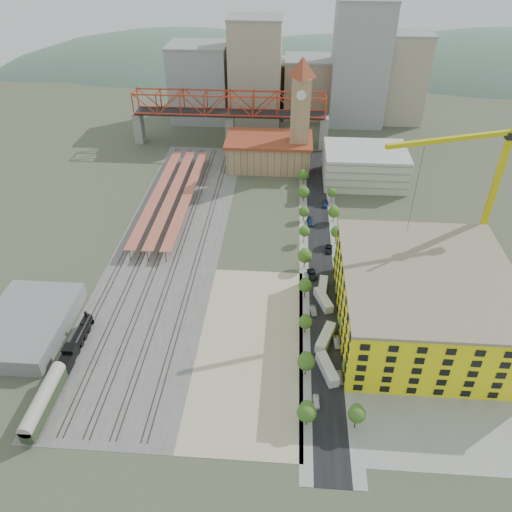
# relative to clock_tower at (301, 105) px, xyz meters

# --- Properties ---
(ground) EXTENTS (400.00, 400.00, 0.00)m
(ground) POSITION_rel_clock_tower_xyz_m (-8.00, -79.99, -28.70)
(ground) COLOR #474C38
(ground) RESTS_ON ground
(ballast_strip) EXTENTS (36.00, 165.00, 0.06)m
(ballast_strip) POSITION_rel_clock_tower_xyz_m (-44.00, -62.49, -28.67)
(ballast_strip) COLOR #605E59
(ballast_strip) RESTS_ON ground
(dirt_lot) EXTENTS (28.00, 67.00, 0.06)m
(dirt_lot) POSITION_rel_clock_tower_xyz_m (-12.00, -111.49, -28.67)
(dirt_lot) COLOR tan
(dirt_lot) RESTS_ON ground
(street_asphalt) EXTENTS (12.00, 170.00, 0.06)m
(street_asphalt) POSITION_rel_clock_tower_xyz_m (8.00, -64.99, -28.67)
(street_asphalt) COLOR black
(street_asphalt) RESTS_ON ground
(sidewalk_west) EXTENTS (3.00, 170.00, 0.04)m
(sidewalk_west) POSITION_rel_clock_tower_xyz_m (2.50, -64.99, -28.68)
(sidewalk_west) COLOR gray
(sidewalk_west) RESTS_ON ground
(sidewalk_east) EXTENTS (3.00, 170.00, 0.04)m
(sidewalk_east) POSITION_rel_clock_tower_xyz_m (13.50, -64.99, -28.68)
(sidewalk_east) COLOR gray
(sidewalk_east) RESTS_ON ground
(construction_pad) EXTENTS (50.00, 90.00, 0.06)m
(construction_pad) POSITION_rel_clock_tower_xyz_m (37.00, -99.99, -28.67)
(construction_pad) COLOR gray
(construction_pad) RESTS_ON ground
(rail_tracks) EXTENTS (26.56, 160.00, 0.18)m
(rail_tracks) POSITION_rel_clock_tower_xyz_m (-45.80, -62.49, -28.55)
(rail_tracks) COLOR #382B23
(rail_tracks) RESTS_ON ground
(platform_canopies) EXTENTS (16.00, 80.00, 4.12)m
(platform_canopies) POSITION_rel_clock_tower_xyz_m (-49.00, -34.99, -24.70)
(platform_canopies) COLOR #C85E4D
(platform_canopies) RESTS_ON ground
(station_hall) EXTENTS (38.00, 24.00, 13.10)m
(station_hall) POSITION_rel_clock_tower_xyz_m (-13.00, 2.01, -22.03)
(station_hall) COLOR tan
(station_hall) RESTS_ON ground
(clock_tower) EXTENTS (12.00, 12.00, 52.00)m
(clock_tower) POSITION_rel_clock_tower_xyz_m (0.00, 0.00, 0.00)
(clock_tower) COLOR tan
(clock_tower) RESTS_ON ground
(parking_garage) EXTENTS (34.00, 26.00, 14.00)m
(parking_garage) POSITION_rel_clock_tower_xyz_m (28.00, -9.99, -21.70)
(parking_garage) COLOR silver
(parking_garage) RESTS_ON ground
(truss_bridge) EXTENTS (94.00, 9.60, 25.60)m
(truss_bridge) POSITION_rel_clock_tower_xyz_m (-33.00, 25.01, -9.83)
(truss_bridge) COLOR gray
(truss_bridge) RESTS_ON ground
(construction_building) EXTENTS (44.60, 50.60, 18.80)m
(construction_building) POSITION_rel_clock_tower_xyz_m (34.00, -99.99, -19.29)
(construction_building) COLOR yellow
(construction_building) RESTS_ON ground
(warehouse) EXTENTS (22.00, 32.00, 5.00)m
(warehouse) POSITION_rel_clock_tower_xyz_m (-74.00, -109.99, -26.20)
(warehouse) COLOR gray
(warehouse) RESTS_ON ground
(street_trees) EXTENTS (15.40, 124.40, 8.00)m
(street_trees) POSITION_rel_clock_tower_xyz_m (8.00, -74.99, -28.70)
(street_trees) COLOR #37671E
(street_trees) RESTS_ON ground
(skyline) EXTENTS (133.00, 46.00, 60.00)m
(skyline) POSITION_rel_clock_tower_xyz_m (-0.53, 62.32, -5.89)
(skyline) COLOR #9EA0A3
(skyline) RESTS_ON ground
(distant_hills) EXTENTS (647.00, 264.00, 227.00)m
(distant_hills) POSITION_rel_clock_tower_xyz_m (37.28, 180.01, -108.23)
(distant_hills) COLOR #4C6B59
(distant_hills) RESTS_ON ground
(locomotive) EXTENTS (3.00, 23.16, 5.79)m
(locomotive) POSITION_rel_clock_tower_xyz_m (-58.00, -115.78, -26.54)
(locomotive) COLOR black
(locomotive) RESTS_ON ground
(coach) EXTENTS (3.32, 19.30, 6.06)m
(coach) POSITION_rel_clock_tower_xyz_m (-58.00, -135.29, -25.47)
(coach) COLOR #25361D
(coach) RESTS_ON ground
(tower_crane) EXTENTS (48.61, 18.84, 54.42)m
(tower_crane) POSITION_rel_clock_tower_xyz_m (52.85, -73.01, 4.89)
(tower_crane) COLOR yellow
(tower_crane) RESTS_ON ground
(site_trailer_a) EXTENTS (5.65, 10.39, 2.75)m
(site_trailer_a) POSITION_rel_clock_tower_xyz_m (8.00, -119.18, -27.32)
(site_trailer_a) COLOR silver
(site_trailer_a) RESTS_ON ground
(site_trailer_b) EXTENTS (6.10, 10.66, 2.83)m
(site_trailer_b) POSITION_rel_clock_tower_xyz_m (8.00, -108.01, -27.28)
(site_trailer_b) COLOR silver
(site_trailer_b) RESTS_ON ground
(site_trailer_c) EXTENTS (5.66, 9.97, 2.65)m
(site_trailer_c) POSITION_rel_clock_tower_xyz_m (8.00, -92.31, -27.37)
(site_trailer_c) COLOR silver
(site_trailer_c) RESTS_ON ground
(site_trailer_d) EXTENTS (3.62, 9.73, 2.60)m
(site_trailer_d) POSITION_rel_clock_tower_xyz_m (8.00, -86.53, -27.40)
(site_trailer_d) COLOR silver
(site_trailer_d) RESTS_ON ground
(car_0) EXTENTS (1.70, 4.16, 1.41)m
(car_0) POSITION_rel_clock_tower_xyz_m (5.00, -128.96, -27.99)
(car_0) COLOR white
(car_0) RESTS_ON ground
(car_1) EXTENTS (2.23, 4.52, 1.43)m
(car_1) POSITION_rel_clock_tower_xyz_m (5.00, -96.51, -27.98)
(car_1) COLOR gray
(car_1) RESTS_ON ground
(car_2) EXTENTS (3.37, 5.92, 1.56)m
(car_2) POSITION_rel_clock_tower_xyz_m (5.00, -79.32, -27.92)
(car_2) COLOR black
(car_2) RESTS_ON ground
(car_3) EXTENTS (3.06, 5.77, 1.59)m
(car_3) POSITION_rel_clock_tower_xyz_m (5.00, -47.18, -27.90)
(car_3) COLOR navy
(car_3) RESTS_ON ground
(car_4) EXTENTS (2.03, 4.37, 1.45)m
(car_4) POSITION_rel_clock_tower_xyz_m (11.00, -121.18, -27.97)
(car_4) COLOR silver
(car_4) RESTS_ON ground
(car_5) EXTENTS (1.99, 4.63, 1.48)m
(car_5) POSITION_rel_clock_tower_xyz_m (11.00, -108.88, -27.95)
(car_5) COLOR #96959A
(car_5) RESTS_ON ground
(car_6) EXTENTS (2.71, 5.23, 1.41)m
(car_6) POSITION_rel_clock_tower_xyz_m (11.00, -64.54, -27.99)
(car_6) COLOR black
(car_6) RESTS_ON ground
(car_7) EXTENTS (2.79, 5.29, 1.46)m
(car_7) POSITION_rel_clock_tower_xyz_m (11.00, -33.27, -27.97)
(car_7) COLOR navy
(car_7) RESTS_ON ground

